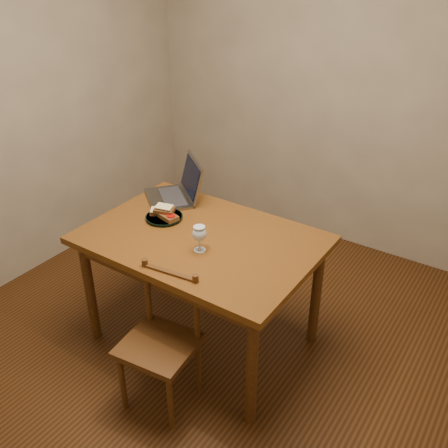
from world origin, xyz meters
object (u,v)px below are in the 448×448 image
Objects in this scene: chair at (160,336)px; plate at (164,217)px; table at (201,249)px; milk_glass at (200,239)px; laptop at (179,189)px.

plate reaches higher than chair.
table is 8.75× the size of milk_glass.
table is 2.72× the size of laptop.
milk_glass is (0.08, -0.12, 0.16)m from table.
chair is 0.54m from milk_glass.
milk_glass reaches higher than plate.
plate is at bearing 157.15° from milk_glass.
table is 5.86× the size of plate.
plate is (-0.30, 0.04, 0.10)m from table.
plate is at bearing 172.19° from table.
plate is at bearing -31.52° from laptop.
laptop is (-0.48, 0.43, -0.01)m from milk_glass.
laptop is (-0.10, 0.27, 0.06)m from plate.
laptop reaches higher than table.
laptop is at bearing 115.06° from chair.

